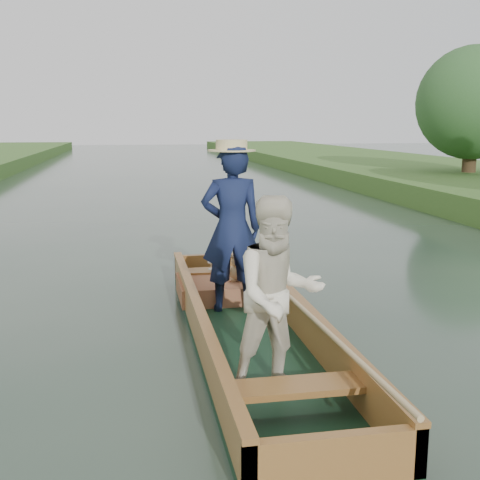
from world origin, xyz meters
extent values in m
plane|color=#283D30|center=(0.00, 0.00, 0.00)|extent=(120.00, 120.00, 0.00)
cylinder|color=#47331E|center=(9.80, 12.55, 1.21)|extent=(0.44, 0.44, 2.41)
sphere|color=#255020|center=(9.80, 12.55, 2.81)|extent=(3.61, 3.61, 3.61)
cube|color=#13311C|center=(0.00, 0.00, 0.04)|extent=(1.10, 5.00, 0.08)
cube|color=#9E6831|center=(-0.51, 0.00, 0.24)|extent=(0.08, 5.00, 0.32)
cube|color=#9E6831|center=(0.51, 0.00, 0.24)|extent=(0.08, 5.00, 0.32)
cube|color=#9E6831|center=(0.00, 2.46, 0.24)|extent=(1.10, 0.08, 0.32)
cube|color=#9E6831|center=(0.00, -2.46, 0.24)|extent=(1.10, 0.08, 0.32)
cube|color=#9E6831|center=(-0.51, 0.00, 0.42)|extent=(0.10, 5.00, 0.04)
cube|color=#9E6831|center=(0.51, 0.00, 0.42)|extent=(0.10, 5.00, 0.04)
cube|color=#9E6831|center=(0.00, 1.90, 0.30)|extent=(0.94, 0.30, 0.05)
cube|color=#9E6831|center=(0.00, -1.60, 0.30)|extent=(0.94, 0.30, 0.05)
imported|color=#131B3D|center=(-0.02, 0.97, 1.01)|extent=(0.70, 0.47, 1.86)
cylinder|color=beige|center=(-0.02, 0.97, 1.90)|extent=(0.52, 0.52, 0.12)
imported|color=beige|center=(-0.03, -1.16, 0.85)|extent=(0.82, 0.67, 1.54)
cube|color=#A63D35|center=(-0.16, 1.48, 0.19)|extent=(0.85, 0.90, 0.22)
sphere|color=tan|center=(0.10, 1.38, 0.40)|extent=(0.19, 0.19, 0.19)
sphere|color=tan|center=(0.10, 1.37, 0.54)|extent=(0.14, 0.14, 0.14)
sphere|color=tan|center=(0.05, 1.37, 0.60)|extent=(0.05, 0.05, 0.05)
sphere|color=tan|center=(0.15, 1.37, 0.60)|extent=(0.05, 0.05, 0.05)
sphere|color=tan|center=(0.10, 1.31, 0.53)|extent=(0.06, 0.06, 0.06)
sphere|color=tan|center=(0.02, 1.36, 0.43)|extent=(0.07, 0.07, 0.07)
sphere|color=tan|center=(0.19, 1.36, 0.43)|extent=(0.07, 0.07, 0.07)
sphere|color=tan|center=(0.06, 1.35, 0.32)|extent=(0.07, 0.07, 0.07)
sphere|color=tan|center=(0.15, 1.35, 0.32)|extent=(0.07, 0.07, 0.07)
cylinder|color=silver|center=(-0.14, 1.90, 0.33)|extent=(0.07, 0.07, 0.01)
cylinder|color=silver|center=(-0.14, 1.90, 0.37)|extent=(0.01, 0.01, 0.08)
ellipsoid|color=silver|center=(-0.14, 1.90, 0.43)|extent=(0.09, 0.09, 0.05)
cylinder|color=tan|center=(0.43, -0.54, 0.46)|extent=(0.04, 4.15, 0.19)
camera|label=1|loc=(-1.12, -5.46, 2.14)|focal=45.00mm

